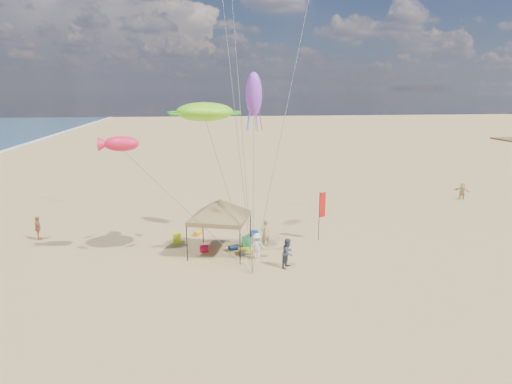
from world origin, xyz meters
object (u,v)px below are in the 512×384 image
Objects in this scene: canopy_tent at (219,201)px; cooler_red at (204,249)px; feather_flag at (321,208)px; chair_yellow at (177,238)px; person_near_c at (257,246)px; beach_cart at (246,250)px; cooler_blue at (254,233)px; person_far_a at (38,228)px; person_far_c at (462,191)px; person_near_b at (288,253)px; person_near_a at (265,233)px; chair_green at (246,243)px.

cooler_red is at bearing 161.43° from canopy_tent.
canopy_tent is 6.99m from feather_flag.
person_near_c reaches higher than chair_yellow.
cooler_blue is at bearing 74.41° from beach_cart.
person_far_a reaches higher than person_far_c.
canopy_tent is 24.96m from person_far_c.
cooler_red is 0.34× the size of person_far_c.
cooler_red is 0.60× the size of beach_cart.
feather_flag reaches higher than person_far_c.
person_near_b is at bearing -32.70° from cooler_red.
chair_yellow is (-5.18, -0.76, 0.16)m from cooler_blue.
person_near_a is (0.49, -1.94, 0.69)m from cooler_blue.
feather_flag reaches higher than cooler_red.
cooler_red is 0.77× the size of chair_green.
person_far_c reaches higher than chair_green.
person_far_a reaches higher than cooler_blue.
person_near_a is 1.02× the size of person_near_b.
person_near_b is (1.24, -5.50, 0.67)m from cooler_blue.
cooler_blue is 3.24m from beach_cart.
canopy_tent is 8.74× the size of chair_green.
person_far_a is at bearing 104.33° from person_near_b.
person_far_a reaches higher than cooler_red.
person_near_b is at bearing 78.64° from person_near_a.
cooler_blue is at bearing -106.31° from person_far_c.
cooler_blue is 0.33× the size of person_far_a.
canopy_tent reaches higher than chair_green.
person_near_c is at bearing -97.50° from person_far_c.
feather_flag is at bearing -17.19° from cooler_blue.
beach_cart is 0.57× the size of person_far_c.
beach_cart is (-0.87, -3.12, 0.01)m from cooler_blue.
cooler_red is 25.61m from person_far_c.
person_near_c is (-4.60, -2.64, -1.43)m from feather_flag.
cooler_red is at bearing -130.76° from person_far_a.
person_near_b is (3.69, -2.67, -2.43)m from canopy_tent.
chair_green is 0.45× the size of person_near_c.
cooler_blue is 21.48m from person_far_c.
cooler_blue is 0.31× the size of person_near_a.
cooler_blue is at bearing 49.91° from person_near_b.
cooler_blue is 0.77× the size of chair_green.
feather_flag is at bearing 8.52° from cooler_red.
person_near_b is at bearing -92.25° from person_far_c.
canopy_tent is at bearing 169.43° from beach_cart.
person_far_a is at bearing -34.89° from person_near_a.
person_near_b is at bearing -48.39° from beach_cart.
person_near_c is 0.96× the size of person_far_a.
person_near_b reaches higher than cooler_blue.
chair_yellow is 0.78× the size of beach_cart.
beach_cart is 0.51× the size of person_near_a.
chair_yellow is at bearing -124.02° from person_far_a.
person_near_c is at bearing 45.31° from person_near_a.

